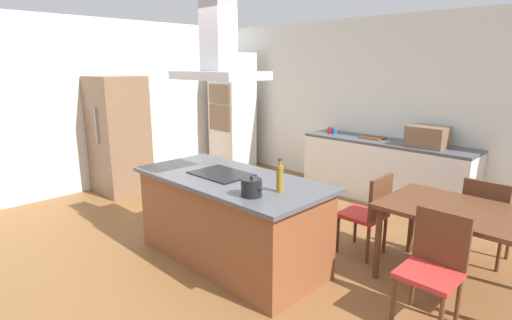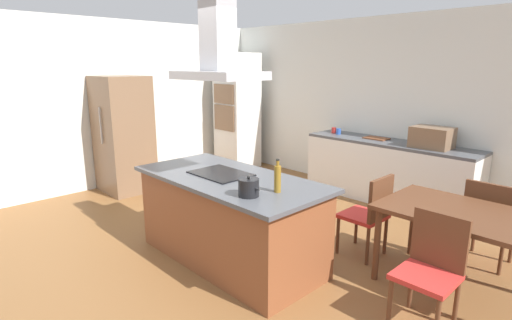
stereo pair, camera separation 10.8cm
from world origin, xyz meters
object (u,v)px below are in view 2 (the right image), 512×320
(coffee_mug_red, at_px, (334,130))
(cutting_board, at_px, (376,138))
(dining_table, at_px, (466,221))
(wall_oven_stack, at_px, (237,111))
(chair_facing_island, at_px, (432,264))
(tea_kettle, at_px, (249,187))
(chair_facing_back_wall, at_px, (488,218))
(refrigerator, at_px, (123,135))
(countertop_microwave, at_px, (432,137))
(olive_oil_bottle, at_px, (278,178))
(chair_at_left_end, at_px, (371,211))
(range_hood, at_px, (218,53))
(cooktop, at_px, (221,174))
(coffee_mug_blue, at_px, (338,131))

(coffee_mug_red, relative_size, cutting_board, 0.26)
(cutting_board, height_order, dining_table, cutting_board)
(cutting_board, distance_m, wall_oven_stack, 2.87)
(wall_oven_stack, height_order, chair_facing_island, wall_oven_stack)
(tea_kettle, height_order, chair_facing_back_wall, tea_kettle)
(refrigerator, bearing_deg, tea_kettle, -9.46)
(countertop_microwave, bearing_deg, olive_oil_bottle, -92.51)
(refrigerator, distance_m, chair_at_left_end, 4.04)
(chair_at_left_end, bearing_deg, tea_kettle, -105.78)
(chair_at_left_end, bearing_deg, range_hood, -134.78)
(cooktop, bearing_deg, tea_kettle, -20.47)
(chair_facing_back_wall, bearing_deg, chair_facing_island, -90.00)
(wall_oven_stack, distance_m, dining_table, 5.04)
(coffee_mug_red, bearing_deg, tea_kettle, -66.54)
(dining_table, height_order, chair_facing_island, chair_facing_island)
(cooktop, bearing_deg, chair_facing_back_wall, 41.35)
(wall_oven_stack, xyz_separation_m, chair_at_left_end, (3.86, -1.54, -0.59))
(coffee_mug_red, relative_size, chair_facing_island, 0.10)
(cooktop, bearing_deg, chair_at_left_end, 45.22)
(tea_kettle, relative_size, countertop_microwave, 0.46)
(olive_oil_bottle, relative_size, coffee_mug_blue, 3.31)
(wall_oven_stack, bearing_deg, cutting_board, 5.68)
(coffee_mug_red, distance_m, cutting_board, 0.76)
(chair_facing_back_wall, height_order, chair_at_left_end, same)
(cutting_board, relative_size, chair_facing_back_wall, 0.38)
(cooktop, height_order, coffee_mug_red, coffee_mug_red)
(cooktop, height_order, cutting_board, cutting_board)
(coffee_mug_blue, relative_size, cutting_board, 0.26)
(coffee_mug_red, xyz_separation_m, cutting_board, (0.76, 0.02, -0.04))
(countertop_microwave, bearing_deg, range_hood, -107.89)
(tea_kettle, relative_size, chair_facing_back_wall, 0.26)
(wall_oven_stack, xyz_separation_m, refrigerator, (-0.08, -2.32, -0.19))
(tea_kettle, distance_m, range_hood, 1.36)
(coffee_mug_blue, relative_size, chair_facing_island, 0.10)
(tea_kettle, distance_m, chair_facing_island, 1.55)
(refrigerator, bearing_deg, coffee_mug_blue, 47.66)
(dining_table, xyz_separation_m, chair_facing_island, (0.00, -0.67, -0.16))
(tea_kettle, xyz_separation_m, cutting_board, (-0.62, 3.19, -0.07))
(countertop_microwave, xyz_separation_m, coffee_mug_blue, (-1.47, -0.03, -0.09))
(wall_oven_stack, xyz_separation_m, chair_facing_back_wall, (4.78, -0.88, -0.59))
(cooktop, relative_size, refrigerator, 0.33)
(coffee_mug_red, relative_size, coffee_mug_blue, 1.00)
(coffee_mug_red, relative_size, refrigerator, 0.05)
(refrigerator, bearing_deg, range_hood, -6.56)
(tea_kettle, height_order, countertop_microwave, countertop_microwave)
(range_hood, bearing_deg, coffee_mug_blue, 100.77)
(wall_oven_stack, distance_m, refrigerator, 2.33)
(tea_kettle, xyz_separation_m, wall_oven_stack, (-3.47, 2.91, 0.12))
(cooktop, relative_size, cutting_board, 1.76)
(tea_kettle, height_order, refrigerator, refrigerator)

